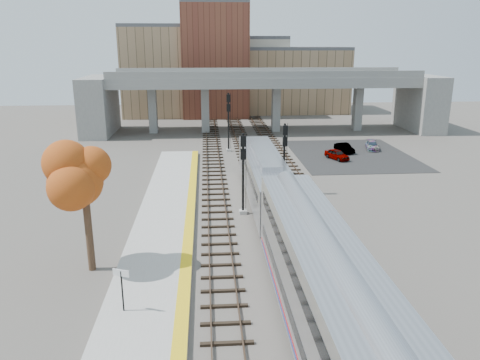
{
  "coord_description": "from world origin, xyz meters",
  "views": [
    {
      "loc": [
        -3.97,
        -27.34,
        13.32
      ],
      "look_at": [
        -1.25,
        9.44,
        2.5
      ],
      "focal_mm": 35.0,
      "sensor_mm": 36.0,
      "label": 1
    }
  ],
  "objects_px": {
    "signal_mast_near": "(243,176)",
    "car_a": "(337,154)",
    "signal_mast_mid": "(284,161)",
    "signal_mast_far": "(229,122)",
    "car_c": "(372,145)",
    "car_b": "(344,148)",
    "coach": "(336,320)",
    "locomotive": "(265,177)",
    "tree": "(83,175)"
  },
  "relations": [
    {
      "from": "signal_mast_mid",
      "to": "car_a",
      "type": "distance_m",
      "value": 15.43
    },
    {
      "from": "signal_mast_near",
      "to": "car_b",
      "type": "distance_m",
      "value": 25.74
    },
    {
      "from": "locomotive",
      "to": "signal_mast_near",
      "type": "distance_m",
      "value": 3.71
    },
    {
      "from": "locomotive",
      "to": "signal_mast_mid",
      "type": "xyz_separation_m",
      "value": [
        2.0,
        1.95,
        0.86
      ]
    },
    {
      "from": "locomotive",
      "to": "coach",
      "type": "distance_m",
      "value": 22.61
    },
    {
      "from": "signal_mast_far",
      "to": "signal_mast_near",
      "type": "bearing_deg",
      "value": -90.0
    },
    {
      "from": "coach",
      "to": "car_a",
      "type": "distance_m",
      "value": 38.7
    },
    {
      "from": "tree",
      "to": "coach",
      "type": "bearing_deg",
      "value": -41.55
    },
    {
      "from": "signal_mast_far",
      "to": "car_c",
      "type": "distance_m",
      "value": 18.88
    },
    {
      "from": "coach",
      "to": "car_c",
      "type": "distance_m",
      "value": 45.3
    },
    {
      "from": "signal_mast_far",
      "to": "car_a",
      "type": "distance_m",
      "value": 14.04
    },
    {
      "from": "coach",
      "to": "tree",
      "type": "xyz_separation_m",
      "value": [
        -12.08,
        10.7,
        3.2
      ]
    },
    {
      "from": "car_b",
      "to": "signal_mast_near",
      "type": "bearing_deg",
      "value": -136.67
    },
    {
      "from": "car_a",
      "to": "signal_mast_far",
      "type": "bearing_deg",
      "value": 133.32
    },
    {
      "from": "car_a",
      "to": "car_b",
      "type": "bearing_deg",
      "value": 37.89
    },
    {
      "from": "signal_mast_near",
      "to": "signal_mast_mid",
      "type": "xyz_separation_m",
      "value": [
        4.1,
        4.87,
        -0.06
      ]
    },
    {
      "from": "car_a",
      "to": "car_b",
      "type": "distance_m",
      "value": 4.08
    },
    {
      "from": "signal_mast_near",
      "to": "signal_mast_far",
      "type": "xyz_separation_m",
      "value": [
        0.0,
        22.86,
        0.53
      ]
    },
    {
      "from": "locomotive",
      "to": "car_c",
      "type": "bearing_deg",
      "value": 49.77
    },
    {
      "from": "locomotive",
      "to": "signal_mast_far",
      "type": "relative_size",
      "value": 2.58
    },
    {
      "from": "locomotive",
      "to": "signal_mast_mid",
      "type": "bearing_deg",
      "value": 44.27
    },
    {
      "from": "signal_mast_near",
      "to": "car_a",
      "type": "xyz_separation_m",
      "value": [
        12.6,
        17.5,
        -2.57
      ]
    },
    {
      "from": "signal_mast_far",
      "to": "tree",
      "type": "distance_m",
      "value": 33.44
    },
    {
      "from": "car_c",
      "to": "signal_mast_mid",
      "type": "bearing_deg",
      "value": -116.23
    },
    {
      "from": "signal_mast_far",
      "to": "car_b",
      "type": "bearing_deg",
      "value": -6.97
    },
    {
      "from": "signal_mast_far",
      "to": "car_a",
      "type": "relative_size",
      "value": 2.13
    },
    {
      "from": "signal_mast_mid",
      "to": "tree",
      "type": "xyz_separation_m",
      "value": [
        -14.08,
        -13.85,
        2.86
      ]
    },
    {
      "from": "signal_mast_far",
      "to": "car_b",
      "type": "height_order",
      "value": "signal_mast_far"
    },
    {
      "from": "signal_mast_near",
      "to": "signal_mast_mid",
      "type": "height_order",
      "value": "signal_mast_near"
    },
    {
      "from": "locomotive",
      "to": "car_b",
      "type": "relative_size",
      "value": 5.49
    },
    {
      "from": "signal_mast_near",
      "to": "car_a",
      "type": "relative_size",
      "value": 1.9
    },
    {
      "from": "signal_mast_far",
      "to": "tree",
      "type": "relative_size",
      "value": 0.92
    },
    {
      "from": "coach",
      "to": "signal_mast_near",
      "type": "bearing_deg",
      "value": 96.09
    },
    {
      "from": "signal_mast_near",
      "to": "car_c",
      "type": "bearing_deg",
      "value": 50.32
    },
    {
      "from": "coach",
      "to": "car_a",
      "type": "height_order",
      "value": "coach"
    },
    {
      "from": "signal_mast_far",
      "to": "tree",
      "type": "bearing_deg",
      "value": -107.4
    },
    {
      "from": "coach",
      "to": "car_b",
      "type": "bearing_deg",
      "value": 73.03
    },
    {
      "from": "signal_mast_mid",
      "to": "signal_mast_far",
      "type": "xyz_separation_m",
      "value": [
        -4.1,
        17.99,
        0.59
      ]
    },
    {
      "from": "signal_mast_near",
      "to": "tree",
      "type": "xyz_separation_m",
      "value": [
        -9.98,
        -8.98,
        2.8
      ]
    },
    {
      "from": "locomotive",
      "to": "signal_mast_far",
      "type": "xyz_separation_m",
      "value": [
        -2.1,
        19.94,
        1.45
      ]
    },
    {
      "from": "car_c",
      "to": "signal_mast_far",
      "type": "bearing_deg",
      "value": -167.96
    },
    {
      "from": "car_a",
      "to": "coach",
      "type": "bearing_deg",
      "value": -129.4
    },
    {
      "from": "signal_mast_near",
      "to": "car_a",
      "type": "height_order",
      "value": "signal_mast_near"
    },
    {
      "from": "locomotive",
      "to": "coach",
      "type": "relative_size",
      "value": 0.76
    },
    {
      "from": "signal_mast_near",
      "to": "car_b",
      "type": "bearing_deg",
      "value": 55.4
    },
    {
      "from": "signal_mast_near",
      "to": "car_c",
      "type": "height_order",
      "value": "signal_mast_near"
    },
    {
      "from": "coach",
      "to": "tree",
      "type": "height_order",
      "value": "tree"
    },
    {
      "from": "car_b",
      "to": "car_c",
      "type": "bearing_deg",
      "value": 6.37
    },
    {
      "from": "coach",
      "to": "car_b",
      "type": "height_order",
      "value": "coach"
    },
    {
      "from": "signal_mast_near",
      "to": "signal_mast_far",
      "type": "distance_m",
      "value": 22.86
    }
  ]
}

